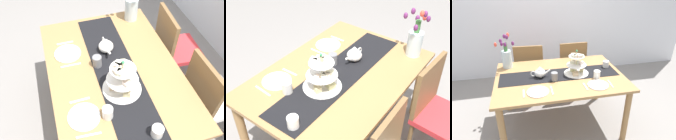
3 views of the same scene
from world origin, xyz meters
TOP-DOWN VIEW (x-y plane):
  - ground_plane at (0.00, 0.00)m, footprint 8.00×8.00m
  - room_wall_rear at (0.00, 1.63)m, footprint 6.00×0.08m
  - dining_table at (0.00, 0.00)m, footprint 1.51×1.05m
  - chair_left at (-0.33, 0.75)m, footprint 0.45×0.45m
  - chair_right at (0.34, 0.75)m, footprint 0.43×0.43m
  - table_runner at (0.00, 0.01)m, footprint 1.42×0.34m
  - tiered_cake_stand at (0.21, 0.00)m, footprint 0.30×0.30m
  - teapot at (-0.24, 0.00)m, footprint 0.24×0.13m
  - tulip_vase at (-0.62, 0.37)m, footprint 0.24×0.21m
  - cream_jug at (0.63, 0.10)m, footprint 0.08×0.08m
  - dinner_plate_left at (-0.30, -0.33)m, footprint 0.23×0.23m
  - fork_left at (-0.44, -0.33)m, footprint 0.02×0.15m
  - knife_left at (-0.15, -0.33)m, footprint 0.02×0.17m
  - dinner_plate_right at (0.36, -0.33)m, footprint 0.23×0.23m
  - fork_right at (0.22, -0.33)m, footprint 0.02×0.15m
  - knife_right at (0.51, -0.33)m, footprint 0.03×0.17m
  - mug_grey at (-0.09, -0.12)m, footprint 0.08×0.08m
  - mug_white_text at (0.41, -0.17)m, footprint 0.08×0.08m

SIDE VIEW (x-z plane):
  - ground_plane at x=0.00m, z-range 0.00..0.00m
  - chair_left at x=-0.33m, z-range 0.05..0.96m
  - chair_right at x=0.34m, z-range 0.05..0.96m
  - dining_table at x=0.00m, z-range 0.27..1.00m
  - table_runner at x=0.00m, z-range 0.73..0.73m
  - fork_left at x=-0.44m, z-range 0.73..0.74m
  - knife_left at x=-0.15m, z-range 0.73..0.74m
  - fork_right at x=0.22m, z-range 0.73..0.74m
  - knife_right at x=0.51m, z-range 0.73..0.74m
  - dinner_plate_left at x=-0.30m, z-range 0.73..0.74m
  - dinner_plate_right at x=0.36m, z-range 0.73..0.74m
  - cream_jug at x=0.63m, z-range 0.73..0.81m
  - mug_white_text at x=0.41m, z-range 0.73..0.82m
  - mug_grey at x=-0.09m, z-range 0.73..0.83m
  - teapot at x=-0.24m, z-range 0.72..0.86m
  - tiered_cake_stand at x=0.21m, z-range 0.68..0.99m
  - tulip_vase at x=-0.62m, z-range 0.66..1.11m
  - room_wall_rear at x=0.00m, z-range 0.00..2.60m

